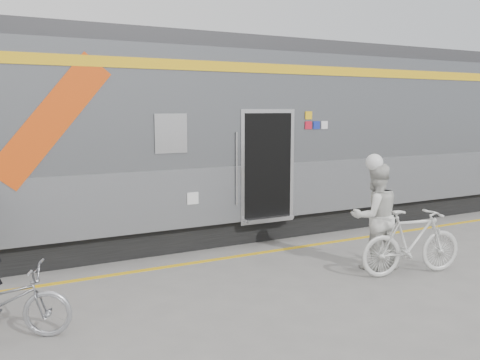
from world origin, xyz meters
TOP-DOWN VIEW (x-y plane):
  - ground at (0.00, 0.00)m, footprint 90.00×90.00m
  - train at (-0.41, 4.19)m, footprint 24.00×3.17m
  - safety_strip at (0.00, 2.15)m, footprint 24.00×0.12m
  - woman at (2.58, 0.49)m, footprint 0.98×0.83m
  - bicycle_right at (2.88, -0.06)m, footprint 1.87×0.85m
  - helmet_woman at (2.58, 0.49)m, footprint 0.29×0.29m

SIDE VIEW (x-z plane):
  - ground at x=0.00m, z-range 0.00..0.00m
  - safety_strip at x=0.00m, z-range 0.00..0.01m
  - bicycle_right at x=2.88m, z-range 0.00..1.08m
  - woman at x=2.58m, z-range 0.00..1.79m
  - helmet_woman at x=2.58m, z-range 1.79..2.07m
  - train at x=-0.41m, z-range 0.00..4.10m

